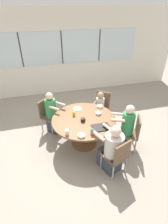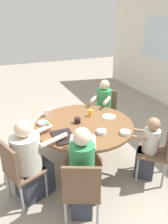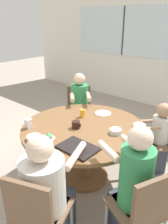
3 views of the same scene
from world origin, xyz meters
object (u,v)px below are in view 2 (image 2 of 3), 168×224
sippy_cup (47,126)px  bowl_cereal (102,132)px  chair_for_toddler (160,148)px  juice_glass (90,113)px  person_toddler (148,150)px  chair_for_man_blue_shirt (18,168)px  person_man_blue_shirt (31,164)px  chair_for_woman_green_shirt (82,189)px  coffee_mug (77,121)px  bowl_fruit (125,133)px  person_woman_green_shirt (82,176)px  person_man_teal_shirt (103,112)px  milk_carton_small (47,113)px  bowl_white_shallow (43,123)px  chair_for_man_teal_shirt (106,109)px

sippy_cup → bowl_cereal: sippy_cup is taller
chair_for_toddler → juice_glass: size_ratio=8.43×
chair_for_toddler → bowl_cereal: size_ratio=6.61×
chair_for_toddler → sippy_cup: bearing=104.2°
person_toddler → chair_for_toddler: bearing=-90.0°
chair_for_man_blue_shirt → person_man_blue_shirt: (-0.06, 0.16, -0.03)m
chair_for_woman_green_shirt → chair_for_man_blue_shirt: 0.83m
coffee_mug → bowl_fruit: coffee_mug is taller
chair_for_woman_green_shirt → sippy_cup: sippy_cup is taller
person_woman_green_shirt → bowl_cereal: (-0.48, 0.48, 0.20)m
chair_for_man_blue_shirt → person_toddler: 1.73m
chair_for_toddler → person_man_teal_shirt: 1.38m
chair_for_woman_green_shirt → juice_glass: size_ratio=8.43×
person_woman_green_shirt → bowl_fruit: size_ratio=8.20×
sippy_cup → bowl_fruit: sippy_cup is taller
sippy_cup → milk_carton_small: bearing=166.8°
chair_for_man_blue_shirt → coffee_mug: size_ratio=8.61×
chair_for_toddler → person_toddler: bearing=90.0°
bowl_white_shallow → milk_carton_small: bearing=153.9°
chair_for_woman_green_shirt → juice_glass: bearing=86.0°
chair_for_man_blue_shirt → chair_for_toddler: bearing=58.8°
person_toddler → person_man_blue_shirt: bearing=120.9°
coffee_mug → chair_for_woman_green_shirt: bearing=-19.2°
chair_for_man_teal_shirt → person_toddler: person_toddler is taller
person_man_blue_shirt → bowl_fruit: person_man_blue_shirt is taller
chair_for_man_teal_shirt → chair_for_toddler: bearing=137.0°
person_toddler → sippy_cup: bearing=105.9°
bowl_white_shallow → person_man_teal_shirt: bearing=110.5°
bowl_white_shallow → bowl_fruit: bowl_fruit is taller
person_man_teal_shirt → bowl_fruit: person_man_teal_shirt is taller
juice_glass → bowl_cereal: juice_glass is taller
person_man_blue_shirt → bowl_fruit: (0.17, 1.23, 0.25)m
person_woman_green_shirt → bowl_fruit: (-0.35, 0.76, 0.20)m
sippy_cup → juice_glass: bearing=106.2°
chair_for_man_teal_shirt → person_man_teal_shirt: bearing=90.0°
milk_carton_small → bowl_white_shallow: milk_carton_small is taller
coffee_mug → sippy_cup: size_ratio=0.64×
chair_for_toddler → bowl_white_shallow: (-0.91, -1.37, 0.22)m
milk_carton_small → person_man_teal_shirt: bearing=100.3°
chair_for_toddler → person_toddler: person_toddler is taller
milk_carton_small → bowl_cereal: bearing=32.9°
milk_carton_small → bowl_fruit: bearing=40.5°
juice_glass → person_man_blue_shirt: bearing=-63.6°
chair_for_man_teal_shirt → juice_glass: (0.58, -0.58, 0.25)m
person_man_blue_shirt → chair_for_man_blue_shirt: bearing=-90.0°
chair_for_man_teal_shirt → sippy_cup: size_ratio=5.50×
chair_for_woman_green_shirt → chair_for_man_teal_shirt: same height
person_toddler → sippy_cup: person_toddler is taller
person_man_teal_shirt → coffee_mug: 0.99m
juice_glass → bowl_fruit: juice_glass is taller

